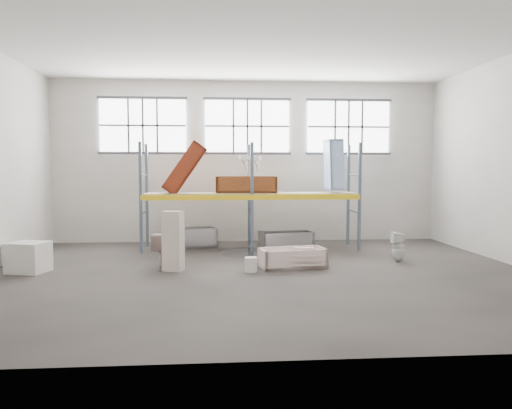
{
  "coord_description": "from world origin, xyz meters",
  "views": [
    {
      "loc": [
        -0.96,
        -10.73,
        2.26
      ],
      "look_at": [
        0.0,
        1.5,
        1.4
      ],
      "focal_mm": 35.18,
      "sensor_mm": 36.0,
      "label": 1
    }
  ],
  "objects": [
    {
      "name": "carton_near",
      "position": [
        -5.1,
        0.53,
        0.33
      ],
      "size": [
        0.92,
        0.84,
        0.66
      ],
      "primitive_type": "cube",
      "rotation": [
        0.0,
        0.0,
        -0.26
      ],
      "color": "silver",
      "rests_on": "floor"
    },
    {
      "name": "shelf_deck",
      "position": [
        0.0,
        3.5,
        1.58
      ],
      "size": [
        5.9,
        1.1,
        0.03
      ],
      "primitive_type": "cube",
      "color": "gray",
      "rests_on": "floor"
    },
    {
      "name": "floor",
      "position": [
        0.0,
        0.0,
        -0.05
      ],
      "size": [
        12.0,
        10.0,
        0.1
      ],
      "primitive_type": "cube",
      "color": "#4B4440",
      "rests_on": "ground"
    },
    {
      "name": "rack_beam_front",
      "position": [
        0.0,
        2.9,
        1.5
      ],
      "size": [
        6.0,
        0.1,
        0.14
      ],
      "primitive_type": "cube",
      "color": "yellow",
      "rests_on": "floor"
    },
    {
      "name": "toilet_beige",
      "position": [
        -2.14,
        0.81,
        0.41
      ],
      "size": [
        0.62,
        0.89,
        0.82
      ],
      "primitive_type": "imported",
      "rotation": [
        0.0,
        0.0,
        2.93
      ],
      "color": "beige",
      "rests_on": "floor"
    },
    {
      "name": "rust_tub_tilted",
      "position": [
        -1.85,
        3.49,
        2.29
      ],
      "size": [
        1.28,
        0.76,
        1.54
      ],
      "primitive_type": null,
      "rotation": [
        0.0,
        -0.96,
        0.02
      ],
      "color": "maroon",
      "rests_on": "shelf_deck"
    },
    {
      "name": "rust_tub_flat",
      "position": [
        -0.09,
        3.6,
        1.82
      ],
      "size": [
        1.79,
        0.97,
        0.48
      ],
      "primitive_type": null,
      "rotation": [
        0.0,
        0.0,
        -0.09
      ],
      "color": "brown",
      "rests_on": "shelf_deck"
    },
    {
      "name": "bucket",
      "position": [
        -0.22,
        0.19,
        0.16
      ],
      "size": [
        0.33,
        0.33,
        0.32
      ],
      "primitive_type": "cylinder",
      "rotation": [
        0.0,
        0.0,
        0.2
      ],
      "color": "white",
      "rests_on": "floor"
    },
    {
      "name": "rack_upright_la",
      "position": [
        -3.0,
        2.9,
        1.5
      ],
      "size": [
        0.08,
        0.08,
        3.0
      ],
      "primitive_type": "cube",
      "color": "slate",
      "rests_on": "floor"
    },
    {
      "name": "steel_tub_left",
      "position": [
        -1.76,
        3.9,
        0.28
      ],
      "size": [
        1.65,
        1.06,
        0.56
      ],
      "primitive_type": null,
      "rotation": [
        0.0,
        0.0,
        0.24
      ],
      "color": "#AEB0B5",
      "rests_on": "floor"
    },
    {
      "name": "cistern_tall",
      "position": [
        -1.93,
        0.43,
        0.67
      ],
      "size": [
        0.5,
        0.42,
        1.34
      ],
      "primitive_type": "cube",
      "rotation": [
        0.0,
        0.0,
        -0.37
      ],
      "color": "beige",
      "rests_on": "floor"
    },
    {
      "name": "steel_tub_right",
      "position": [
        0.97,
        3.04,
        0.26
      ],
      "size": [
        1.53,
        0.9,
        0.53
      ],
      "primitive_type": null,
      "rotation": [
        0.0,
        0.0,
        0.16
      ],
      "color": "#A4A5AA",
      "rests_on": "floor"
    },
    {
      "name": "sink_in_tub",
      "position": [
        0.38,
        0.62,
        0.16
      ],
      "size": [
        0.46,
        0.46,
        0.15
      ],
      "primitive_type": "imported",
      "rotation": [
        0.0,
        0.0,
        0.04
      ],
      "color": "#F1E0C9",
      "rests_on": "bathtub_beige"
    },
    {
      "name": "wall_back",
      "position": [
        0.0,
        5.05,
        2.5
      ],
      "size": [
        12.0,
        0.1,
        5.0
      ],
      "primitive_type": "cube",
      "color": "#B2ADA4",
      "rests_on": "ground"
    },
    {
      "name": "rack_upright_ma",
      "position": [
        0.0,
        2.9,
        1.5
      ],
      "size": [
        0.08,
        0.08,
        3.0
      ],
      "primitive_type": "cube",
      "color": "slate",
      "rests_on": "floor"
    },
    {
      "name": "window_right",
      "position": [
        3.2,
        4.94,
        3.6
      ],
      "size": [
        2.6,
        0.04,
        1.6
      ],
      "primitive_type": "cube",
      "color": "white",
      "rests_on": "wall_back"
    },
    {
      "name": "window_mid",
      "position": [
        0.0,
        4.94,
        3.6
      ],
      "size": [
        2.6,
        0.04,
        1.6
      ],
      "primitive_type": "cube",
      "color": "white",
      "rests_on": "wall_back"
    },
    {
      "name": "ceiling",
      "position": [
        0.0,
        0.0,
        5.05
      ],
      "size": [
        12.0,
        10.0,
        0.1
      ],
      "primitive_type": "cube",
      "color": "silver",
      "rests_on": "ground"
    },
    {
      "name": "rack_upright_lb",
      "position": [
        -3.0,
        4.1,
        1.5
      ],
      "size": [
        0.08,
        0.08,
        3.0
      ],
      "primitive_type": "cube",
      "color": "slate",
      "rests_on": "floor"
    },
    {
      "name": "rack_upright_rb",
      "position": [
        3.0,
        4.1,
        1.5
      ],
      "size": [
        0.08,
        0.08,
        3.0
      ],
      "primitive_type": "cube",
      "color": "slate",
      "rests_on": "floor"
    },
    {
      "name": "rack_beam_back",
      "position": [
        0.0,
        4.1,
        1.5
      ],
      "size": [
        6.0,
        0.1,
        0.14
      ],
      "primitive_type": "cube",
      "color": "yellow",
      "rests_on": "floor"
    },
    {
      "name": "blue_tub_upright",
      "position": [
        2.41,
        3.53,
        2.4
      ],
      "size": [
        0.51,
        0.71,
        1.45
      ],
      "primitive_type": null,
      "rotation": [
        0.0,
        1.54,
        0.08
      ],
      "color": "#9BBBEF",
      "rests_on": "shelf_deck"
    },
    {
      "name": "toilet_white",
      "position": [
        3.5,
        1.19,
        0.37
      ],
      "size": [
        0.34,
        0.33,
        0.74
      ],
      "primitive_type": "imported",
      "rotation": [
        0.0,
        0.0,
        -1.58
      ],
      "color": "white",
      "rests_on": "floor"
    },
    {
      "name": "carton_far",
      "position": [
        -5.74,
        1.53,
        0.25
      ],
      "size": [
        0.74,
        0.74,
        0.49
      ],
      "primitive_type": "cube",
      "rotation": [
        0.0,
        0.0,
        -0.28
      ],
      "color": "white",
      "rests_on": "floor"
    },
    {
      "name": "window_left",
      "position": [
        -3.2,
        4.94,
        3.6
      ],
      "size": [
        2.6,
        0.04,
        1.6
      ],
      "primitive_type": "cube",
      "color": "white",
      "rests_on": "wall_back"
    },
    {
      "name": "wall_front",
      "position": [
        0.0,
        -5.05,
        2.5
      ],
      "size": [
        12.0,
        0.1,
        5.0
      ],
      "primitive_type": "cube",
      "color": "#B0ACA3",
      "rests_on": "ground"
    },
    {
      "name": "cistern_spare",
      "position": [
        1.02,
        0.47,
        0.28
      ],
      "size": [
        0.43,
        0.23,
        0.4
      ],
      "primitive_type": "cube",
      "rotation": [
        0.0,
        0.0,
        -0.06
      ],
      "color": "#F5D3C8",
      "rests_on": "bathtub_beige"
    },
    {
      "name": "sink_on_shelf",
      "position": [
        -0.03,
        3.35,
        2.09
      ],
      "size": [
        0.8,
        0.72,
        0.58
      ],
      "primitive_type": "imported",
      "rotation": [
        0.0,
        0.0,
        -0.39
      ],
      "color": "silver",
      "rests_on": "rust_tub_flat"
    },
    {
      "name": "wet_patch",
      "position": [
        0.0,
        2.7,
        0.0
      ],
      "size": [
        1.8,
        1.8,
        0.0
      ],
      "primitive_type": "cylinder",
      "color": "black",
      "rests_on": "floor"
    },
    {
      "name": "rack_upright_mb",
      "position": [
        0.0,
        4.1,
        1.5
      ],
      "size": [
        0.08,
        0.08,
        3.0
      ],
      "primitive_type": "cube",
      "color": "slate",
      "rests_on": "floor"
    },
    {
      "name": "rack_upright_ra",
      "position": [
        3.0,
        2.9,
        1.5
      ],
      "size": [
        0.08,
        0.08,
        3.0
      ],
      "primitive_type": "cube",
      "color": "slate",
      "rests_on": "floor"
    },
    {
      "name": "bathtub_beige",
      "position": [
        0.78,
        0.62,
        0.22
      ],
      "size": [
        1.61,
        0.98,
        0.44
      ],
      "primitive_type": null,
      "rotation": [
        0.0,
        0.0,
        0.19
      ],
      "color": "beige",
      "rests_on": "floor"
    }
  ]
}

